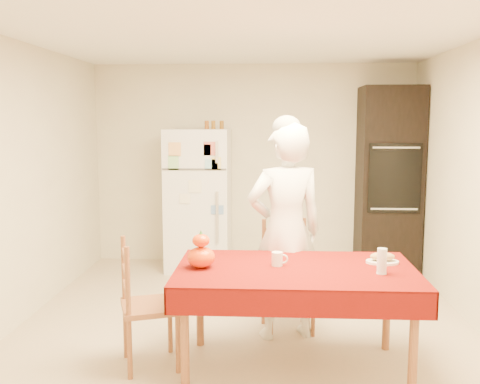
# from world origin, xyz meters

# --- Properties ---
(floor) EXTENTS (4.50, 4.50, 0.00)m
(floor) POSITION_xyz_m (0.00, 0.00, 0.00)
(floor) COLOR #CBB092
(floor) RESTS_ON ground
(room_shell) EXTENTS (4.02, 4.52, 2.51)m
(room_shell) POSITION_xyz_m (0.00, 0.00, 1.62)
(room_shell) COLOR beige
(room_shell) RESTS_ON ground
(refrigerator) EXTENTS (0.75, 0.74, 1.70)m
(refrigerator) POSITION_xyz_m (-0.65, 1.88, 0.85)
(refrigerator) COLOR white
(refrigerator) RESTS_ON floor
(oven_cabinet) EXTENTS (0.70, 0.62, 2.20)m
(oven_cabinet) POSITION_xyz_m (1.63, 1.93, 1.10)
(oven_cabinet) COLOR black
(oven_cabinet) RESTS_ON floor
(dining_table) EXTENTS (1.70, 1.00, 0.76)m
(dining_table) POSITION_xyz_m (0.40, -0.79, 0.69)
(dining_table) COLOR brown
(dining_table) RESTS_ON floor
(chair_far) EXTENTS (0.49, 0.47, 0.95)m
(chair_far) POSITION_xyz_m (0.36, 0.01, 0.51)
(chair_far) COLOR brown
(chair_far) RESTS_ON floor
(chair_left) EXTENTS (0.52, 0.53, 0.95)m
(chair_left) POSITION_xyz_m (-0.72, -0.79, 0.51)
(chair_left) COLOR brown
(chair_left) RESTS_ON floor
(seated_woman) EXTENTS (0.75, 0.60, 1.79)m
(seated_woman) POSITION_xyz_m (0.34, -0.18, 0.89)
(seated_woman) COLOR white
(seated_woman) RESTS_ON floor
(coffee_mug) EXTENTS (0.08, 0.08, 0.10)m
(coffee_mug) POSITION_xyz_m (0.26, -0.74, 0.81)
(coffee_mug) COLOR white
(coffee_mug) RESTS_ON dining_table
(pumpkin_lower) EXTENTS (0.20, 0.20, 0.15)m
(pumpkin_lower) POSITION_xyz_m (-0.28, -0.81, 0.84)
(pumpkin_lower) COLOR #C63304
(pumpkin_lower) RESTS_ON dining_table
(pumpkin_upper) EXTENTS (0.12, 0.12, 0.09)m
(pumpkin_upper) POSITION_xyz_m (-0.28, -0.81, 0.96)
(pumpkin_upper) COLOR #EC5F05
(pumpkin_upper) RESTS_ON pumpkin_lower
(wine_glass) EXTENTS (0.07, 0.07, 0.18)m
(wine_glass) POSITION_xyz_m (0.98, -0.90, 0.85)
(wine_glass) COLOR silver
(wine_glass) RESTS_ON dining_table
(bread_plate) EXTENTS (0.24, 0.24, 0.02)m
(bread_plate) POSITION_xyz_m (1.04, -0.63, 0.77)
(bread_plate) COLOR white
(bread_plate) RESTS_ON dining_table
(bread_loaf) EXTENTS (0.18, 0.10, 0.06)m
(bread_loaf) POSITION_xyz_m (1.04, -0.63, 0.81)
(bread_loaf) COLOR #AA7C53
(bread_loaf) RESTS_ON bread_plate
(spice_jar_left) EXTENTS (0.05, 0.05, 0.10)m
(spice_jar_left) POSITION_xyz_m (-0.55, 1.93, 1.75)
(spice_jar_left) COLOR #94501B
(spice_jar_left) RESTS_ON refrigerator
(spice_jar_mid) EXTENTS (0.05, 0.05, 0.10)m
(spice_jar_mid) POSITION_xyz_m (-0.47, 1.93, 1.75)
(spice_jar_mid) COLOR #925F1A
(spice_jar_mid) RESTS_ON refrigerator
(spice_jar_right) EXTENTS (0.05, 0.05, 0.10)m
(spice_jar_right) POSITION_xyz_m (-0.37, 1.93, 1.75)
(spice_jar_right) COLOR brown
(spice_jar_right) RESTS_ON refrigerator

